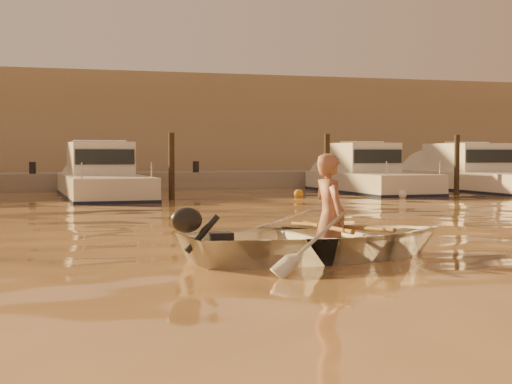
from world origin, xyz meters
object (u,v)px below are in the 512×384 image
object	(u,v)px
dinghy	(323,238)
moored_boat_2	(103,177)
moored_boat_5	(479,174)
person	(330,217)
waterfront_building	(118,131)
moored_boat_4	(370,175)

from	to	relation	value
dinghy	moored_boat_2	xyz separation A→B (m)	(-1.18, 15.39, 0.35)
moored_boat_5	person	bearing A→B (deg)	-129.12
moored_boat_5	waterfront_building	size ratio (longest dim) A/B	0.19
moored_boat_2	moored_boat_5	xyz separation A→B (m)	(13.79, 0.00, 0.00)
moored_boat_2	waterfront_building	world-z (taller)	waterfront_building
dinghy	moored_boat_5	world-z (taller)	moored_boat_5
moored_boat_5	moored_boat_2	bearing A→B (deg)	180.00
person	moored_boat_2	size ratio (longest dim) A/B	0.22
person	moored_boat_4	xyz separation A→B (m)	(8.07, 15.38, 0.07)
moored_boat_2	moored_boat_4	xyz separation A→B (m)	(9.34, 0.00, 0.00)
dinghy	moored_boat_4	xyz separation A→B (m)	(8.17, 15.39, 0.35)
person	moored_boat_4	world-z (taller)	moored_boat_4
moored_boat_2	moored_boat_4	size ratio (longest dim) A/B	1.09
dinghy	moored_boat_4	world-z (taller)	moored_boat_4
dinghy	person	world-z (taller)	person
person	waterfront_building	world-z (taller)	waterfront_building
waterfront_building	person	bearing A→B (deg)	-91.52
moored_boat_4	moored_boat_5	world-z (taller)	same
person	moored_boat_2	distance (m)	15.44
moored_boat_4	moored_boat_5	distance (m)	4.44
person	moored_boat_5	xyz separation A→B (m)	(12.51, 15.38, 0.07)
dinghy	moored_boat_4	size ratio (longest dim) A/B	0.52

